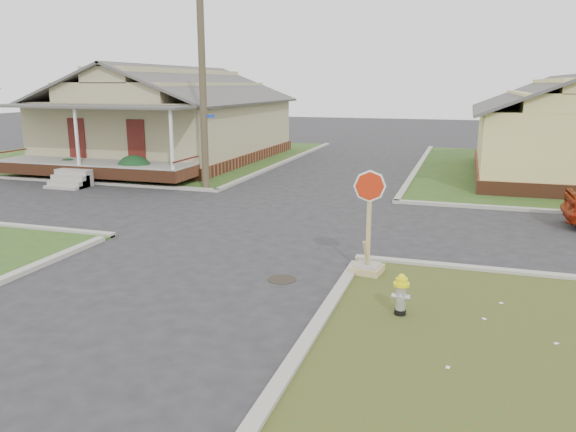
% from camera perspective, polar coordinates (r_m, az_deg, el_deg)
% --- Properties ---
extents(ground, '(120.00, 120.00, 0.00)m').
position_cam_1_polar(ground, '(13.85, -8.66, -4.80)').
color(ground, '#262527').
rests_on(ground, ground).
extents(verge_far_left, '(19.00, 19.00, 0.05)m').
position_cam_1_polar(verge_far_left, '(35.53, -14.75, 6.01)').
color(verge_far_left, '#2A4C1B').
rests_on(verge_far_left, ground).
extents(curbs, '(80.00, 40.00, 0.12)m').
position_cam_1_polar(curbs, '(18.29, -1.75, -0.20)').
color(curbs, '#A09D90').
rests_on(curbs, ground).
extents(manhole, '(0.64, 0.64, 0.01)m').
position_cam_1_polar(manhole, '(12.61, -0.61, -6.45)').
color(manhole, black).
rests_on(manhole, ground).
extents(corner_house, '(10.10, 15.50, 5.30)m').
position_cam_1_polar(corner_house, '(32.67, -11.71, 9.54)').
color(corner_house, brown).
rests_on(corner_house, ground).
extents(side_house_yellow, '(7.60, 11.60, 4.70)m').
position_cam_1_polar(side_house_yellow, '(28.63, 26.06, 7.81)').
color(side_house_yellow, brown).
rests_on(side_house_yellow, ground).
extents(utility_pole, '(1.80, 0.28, 9.00)m').
position_cam_1_polar(utility_pole, '(23.02, -8.70, 14.14)').
color(utility_pole, '#443927').
rests_on(utility_pole, ground).
extents(fire_hydrant, '(0.30, 0.30, 0.80)m').
position_cam_1_polar(fire_hydrant, '(10.73, 11.41, -7.60)').
color(fire_hydrant, black).
rests_on(fire_hydrant, ground).
extents(stop_sign, '(0.67, 0.66, 2.38)m').
position_cam_1_polar(stop_sign, '(12.88, 8.11, -3.55)').
color(stop_sign, tan).
rests_on(stop_sign, ground).
extents(hedge_left, '(1.23, 1.01, 0.94)m').
position_cam_1_polar(hedge_left, '(27.82, -21.42, 4.65)').
color(hedge_left, '#14391B').
rests_on(hedge_left, verge_far_left).
extents(hedge_right, '(1.52, 1.24, 1.16)m').
position_cam_1_polar(hedge_right, '(25.45, -15.35, 4.61)').
color(hedge_right, '#14391B').
rests_on(hedge_right, verge_far_left).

